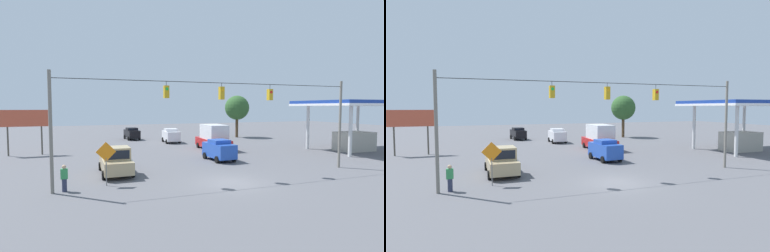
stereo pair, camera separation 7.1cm
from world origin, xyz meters
TOP-DOWN VIEW (x-y plane):
  - ground_plane at (0.00, 0.00)m, footprint 140.00×140.00m
  - overhead_signal_span at (-0.01, -1.37)m, footprint 22.08×0.38m
  - sedan_blue_crossing_near at (-2.98, -7.96)m, footprint 2.16×3.92m
  - sedan_black_withflow_deep at (1.88, -29.42)m, footprint 2.18×4.33m
  - sedan_white_oncoming_deep at (-2.72, -23.38)m, footprint 2.21×4.13m
  - pickup_truck_tan_parked_shoulder at (6.89, -5.36)m, footprint 2.29×5.30m
  - box_truck_red_oncoming_far at (-5.37, -14.55)m, footprint 2.82×6.40m
  - traffic_cone_nearest at (6.98, -4.62)m, footprint 0.35×0.35m
  - traffic_cone_second at (6.83, -7.10)m, footprint 0.35×0.35m
  - traffic_cone_third at (6.93, -9.92)m, footprint 0.35×0.35m
  - traffic_cone_fourth at (7.02, -12.43)m, footprint 0.35×0.35m
  - traffic_cone_fifth at (6.89, -14.59)m, footprint 0.35×0.35m
  - traffic_cone_farthest at (7.02, -17.22)m, footprint 0.35×0.35m
  - gas_station at (-20.40, -8.20)m, footprint 11.59×8.82m
  - roadside_billboard at (14.85, -17.74)m, footprint 4.51×0.16m
  - work_zone_sign at (7.82, -2.08)m, footprint 1.27×0.06m
  - pedestrian at (10.29, -1.56)m, footprint 0.40×0.28m
  - tree_horizon_left at (-15.29, -26.87)m, footprint 4.06×4.06m

SIDE VIEW (x-z plane):
  - ground_plane at x=0.00m, z-range 0.00..0.00m
  - traffic_cone_nearest at x=6.98m, z-range 0.00..0.75m
  - traffic_cone_second at x=6.83m, z-range 0.00..0.75m
  - traffic_cone_third at x=6.93m, z-range 0.00..0.75m
  - traffic_cone_fourth at x=7.02m, z-range 0.00..0.75m
  - traffic_cone_fifth at x=6.89m, z-range 0.00..0.75m
  - traffic_cone_farthest at x=7.02m, z-range 0.00..0.75m
  - pedestrian at x=10.29m, z-range 0.00..1.62m
  - sedan_black_withflow_deep at x=1.88m, z-range 0.04..1.89m
  - pickup_truck_tan_parked_shoulder at x=6.89m, z-range -0.08..2.04m
  - sedan_blue_crossing_near at x=-2.98m, z-range 0.04..2.02m
  - sedan_white_oncoming_deep at x=-2.72m, z-range 0.04..2.04m
  - box_truck_red_oncoming_far at x=-5.37m, z-range -0.03..2.98m
  - work_zone_sign at x=7.82m, z-range 0.57..3.41m
  - roadside_billboard at x=14.85m, z-range 1.18..5.96m
  - gas_station at x=-20.40m, z-range 1.32..7.13m
  - overhead_signal_span at x=-0.01m, z-range 0.91..8.12m
  - tree_horizon_left at x=-15.29m, z-range 1.44..8.45m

